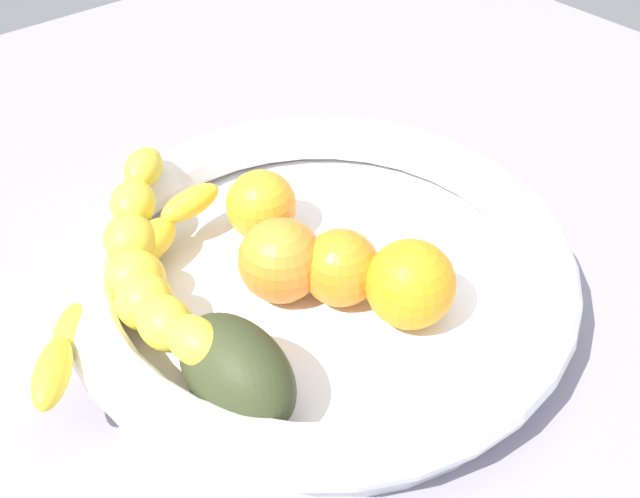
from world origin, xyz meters
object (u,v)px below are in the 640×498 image
object	(u,v)px
orange_front	(345,265)
fruit_bowl	(320,268)
banana_draped_right	(144,264)
orange_rear	(259,206)
avocado_dark	(237,371)
orange_mid_left	(410,284)
banana_draped_left	(118,283)
orange_mid_right	(281,260)

from	to	relation	value
orange_front	fruit_bowl	bearing A→B (deg)	100.79
banana_draped_right	orange_rear	size ratio (longest dim) A/B	4.06
avocado_dark	orange_mid_left	bearing A→B (deg)	-6.64
fruit_bowl	orange_rear	size ratio (longest dim) A/B	6.62
fruit_bowl	orange_rear	world-z (taller)	orange_rear
banana_draped_right	orange_rear	world-z (taller)	banana_draped_right
banana_draped_left	banana_draped_right	distance (cm)	2.22
fruit_bowl	orange_mid_right	distance (cm)	3.56
fruit_bowl	avocado_dark	xyz separation A→B (cm)	(-10.96, -5.25, 1.64)
banana_draped_right	orange_mid_left	distance (cm)	18.32
orange_rear	orange_front	bearing A→B (deg)	-86.19
orange_mid_right	banana_draped_left	bearing A→B (deg)	148.90
fruit_bowl	orange_mid_left	distance (cm)	7.41
banana_draped_left	orange_rear	distance (cm)	12.41
orange_front	avocado_dark	bearing A→B (deg)	-165.34
orange_front	orange_mid_left	xyz separation A→B (cm)	(1.84, -4.52, 0.32)
orange_mid_left	orange_rear	distance (cm)	14.09
banana_draped_left	orange_front	xyz separation A→B (cm)	(13.02, -8.90, 0.30)
orange_mid_right	avocado_dark	world-z (taller)	same
orange_mid_right	orange_front	bearing A→B (deg)	-42.39
orange_mid_right	fruit_bowl	bearing A→B (deg)	-15.33
orange_front	orange_rear	xyz separation A→B (cm)	(-0.62, 9.35, -0.01)
fruit_bowl	banana_draped_right	world-z (taller)	banana_draped_right
banana_draped_right	orange_mid_left	xyz separation A→B (cm)	(12.88, -13.03, -0.31)
banana_draped_right	orange_mid_left	size ratio (longest dim) A/B	3.62
banana_draped_left	orange_mid_right	world-z (taller)	orange_mid_right
banana_draped_left	banana_draped_right	xyz separation A→B (cm)	(1.97, -0.39, 0.93)
orange_mid_left	avocado_dark	size ratio (longest dim) A/B	0.69
fruit_bowl	orange_mid_right	xyz separation A→B (cm)	(-2.93, 0.80, 1.85)
orange_rear	avocado_dark	bearing A→B (deg)	-131.15
avocado_dark	orange_mid_right	bearing A→B (deg)	37.02
orange_front	orange_mid_left	size ratio (longest dim) A/B	0.90
fruit_bowl	banana_draped_left	size ratio (longest dim) A/B	1.80
banana_draped_left	avocado_dark	size ratio (longest dim) A/B	2.28
banana_draped_left	orange_front	world-z (taller)	orange_front
orange_mid_left	orange_mid_right	bearing A→B (deg)	124.42
fruit_bowl	orange_mid_left	xyz separation A→B (cm)	(2.27, -6.79, 1.91)
banana_draped_left	orange_rear	world-z (taller)	orange_rear
banana_draped_right	avocado_dark	xyz separation A→B (cm)	(-0.35, -11.49, -0.58)
avocado_dark	fruit_bowl	bearing A→B (deg)	25.59
fruit_bowl	orange_rear	xyz separation A→B (cm)	(-0.19, 7.08, 1.58)
fruit_bowl	banana_draped_right	bearing A→B (deg)	149.55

